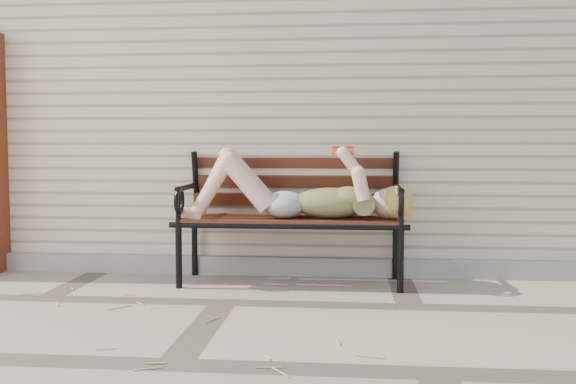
# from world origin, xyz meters

# --- Properties ---
(ground) EXTENTS (80.00, 80.00, 0.00)m
(ground) POSITION_xyz_m (0.00, 0.00, 0.00)
(ground) COLOR gray
(ground) RESTS_ON ground
(house_wall) EXTENTS (8.00, 4.00, 3.00)m
(house_wall) POSITION_xyz_m (0.00, 3.00, 1.50)
(house_wall) COLOR beige
(house_wall) RESTS_ON ground
(foundation_strip) EXTENTS (8.00, 0.10, 0.15)m
(foundation_strip) POSITION_xyz_m (0.00, 0.97, 0.07)
(foundation_strip) COLOR gray
(foundation_strip) RESTS_ON ground
(garden_bench) EXTENTS (1.85, 0.74, 1.20)m
(garden_bench) POSITION_xyz_m (0.40, 0.77, 0.67)
(garden_bench) COLOR black
(garden_bench) RESTS_ON ground
(reading_woman) EXTENTS (1.75, 0.40, 0.55)m
(reading_woman) POSITION_xyz_m (0.41, 0.63, 0.71)
(reading_woman) COLOR #0A3147
(reading_woman) RESTS_ON ground
(straw_scatter) EXTENTS (2.63, 1.61, 0.01)m
(straw_scatter) POSITION_xyz_m (-0.14, -0.54, 0.01)
(straw_scatter) COLOR tan
(straw_scatter) RESTS_ON ground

